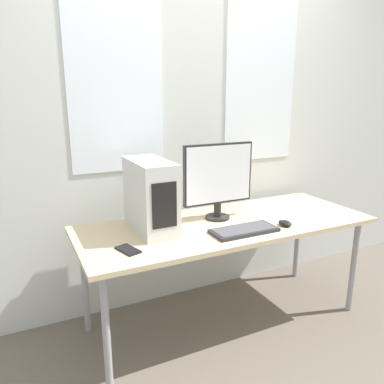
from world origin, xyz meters
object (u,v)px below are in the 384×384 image
pc_tower (151,196)px  cell_phone (128,250)px  keyboard (244,230)px  mouse (285,223)px  monitor_main (218,178)px

pc_tower → cell_phone: (-0.22, -0.24, -0.21)m
pc_tower → keyboard: size_ratio=1.10×
mouse → cell_phone: mouse is taller
mouse → keyboard: bearing=176.1°
monitor_main → cell_phone: 0.77m
cell_phone → mouse: bearing=-20.1°
pc_tower → monitor_main: monitor_main is taller
pc_tower → monitor_main: 0.47m
pc_tower → monitor_main: size_ratio=0.90×
mouse → cell_phone: bearing=176.8°
pc_tower → keyboard: pc_tower is taller
monitor_main → mouse: 0.50m
monitor_main → mouse: size_ratio=5.10×
monitor_main → mouse: (0.30, -0.31, -0.25)m
monitor_main → cell_phone: monitor_main is taller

